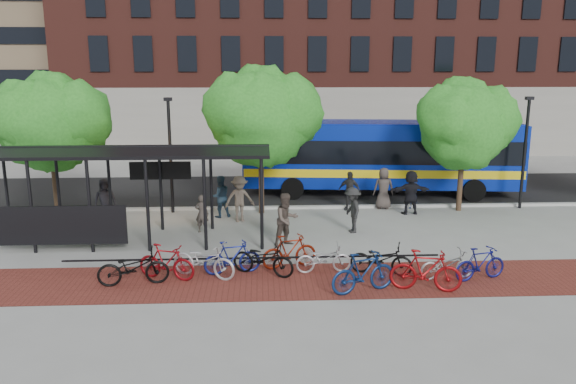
{
  "coord_description": "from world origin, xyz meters",
  "views": [
    {
      "loc": [
        -3.02,
        -21.14,
        6.41
      ],
      "look_at": [
        -1.96,
        0.37,
        1.6
      ],
      "focal_mm": 35.0,
      "sensor_mm": 36.0,
      "label": 1
    }
  ],
  "objects_px": {
    "pedestrian_7": "(413,192)",
    "pedestrian_2": "(220,197)",
    "bus": "(380,153)",
    "pedestrian_9": "(352,210)",
    "bike_4": "(263,259)",
    "bike_8": "(381,259)",
    "bike_10": "(447,264)",
    "bike_5": "(289,251)",
    "bike_0": "(133,267)",
    "bike_6": "(324,258)",
    "bike_7": "(363,273)",
    "bus_shelter": "(122,162)",
    "pedestrian_3": "(240,199)",
    "bike_11": "(480,264)",
    "pedestrian_0": "(105,200)",
    "tree_a": "(52,119)",
    "pedestrian_6": "(384,188)",
    "pedestrian_4": "(349,191)",
    "bike_3": "(232,257)",
    "bike_9": "(426,271)",
    "lamp_post_right": "(525,149)",
    "lamp_post_left": "(170,152)",
    "pedestrian_5": "(411,192)",
    "tree_b": "(263,113)",
    "bike_2": "(204,260)",
    "pedestrian_8": "(287,219)",
    "tree_c": "(466,121)",
    "pedestrian_1": "(202,214)"
  },
  "relations": [
    {
      "from": "bike_5",
      "to": "pedestrian_0",
      "type": "relative_size",
      "value": 1.0
    },
    {
      "from": "tree_b",
      "to": "bike_10",
      "type": "distance_m",
      "value": 10.84
    },
    {
      "from": "bus_shelter",
      "to": "pedestrian_7",
      "type": "xyz_separation_m",
      "value": [
        12.13,
        4.28,
        -2.24
      ]
    },
    {
      "from": "bike_3",
      "to": "bike_6",
      "type": "xyz_separation_m",
      "value": [
        2.89,
        -0.02,
        -0.08
      ]
    },
    {
      "from": "lamp_post_right",
      "to": "bike_3",
      "type": "xyz_separation_m",
      "value": [
        -12.94,
        -7.88,
        -2.2
      ]
    },
    {
      "from": "bike_10",
      "to": "lamp_post_right",
      "type": "bearing_deg",
      "value": -44.46
    },
    {
      "from": "pedestrian_2",
      "to": "pedestrian_4",
      "type": "bearing_deg",
      "value": 171.78
    },
    {
      "from": "bike_11",
      "to": "pedestrian_9",
      "type": "relative_size",
      "value": 0.97
    },
    {
      "from": "bike_4",
      "to": "pedestrian_7",
      "type": "distance_m",
      "value": 10.79
    },
    {
      "from": "lamp_post_left",
      "to": "bike_6",
      "type": "distance_m",
      "value": 10.15
    },
    {
      "from": "bike_10",
      "to": "pedestrian_6",
      "type": "height_order",
      "value": "pedestrian_6"
    },
    {
      "from": "bike_4",
      "to": "pedestrian_5",
      "type": "bearing_deg",
      "value": -18.02
    },
    {
      "from": "bus_shelter",
      "to": "pedestrian_3",
      "type": "height_order",
      "value": "bus_shelter"
    },
    {
      "from": "bike_8",
      "to": "pedestrian_6",
      "type": "height_order",
      "value": "pedestrian_6"
    },
    {
      "from": "pedestrian_5",
      "to": "pedestrian_6",
      "type": "bearing_deg",
      "value": -47.74
    },
    {
      "from": "bike_2",
      "to": "pedestrian_3",
      "type": "distance_m",
      "value": 6.57
    },
    {
      "from": "bike_10",
      "to": "bike_5",
      "type": "bearing_deg",
      "value": 67.47
    },
    {
      "from": "tree_c",
      "to": "pedestrian_7",
      "type": "relative_size",
      "value": 3.9
    },
    {
      "from": "lamp_post_left",
      "to": "pedestrian_1",
      "type": "distance_m",
      "value": 4.15
    },
    {
      "from": "bus",
      "to": "pedestrian_9",
      "type": "relative_size",
      "value": 7.72
    },
    {
      "from": "bus",
      "to": "pedestrian_8",
      "type": "xyz_separation_m",
      "value": [
        -5.18,
        -8.33,
        -1.15
      ]
    },
    {
      "from": "tree_a",
      "to": "bike_11",
      "type": "distance_m",
      "value": 18.15
    },
    {
      "from": "pedestrian_0",
      "to": "bike_4",
      "type": "bearing_deg",
      "value": -62.43
    },
    {
      "from": "lamp_post_right",
      "to": "bike_8",
      "type": "height_order",
      "value": "lamp_post_right"
    },
    {
      "from": "bike_3",
      "to": "bike_9",
      "type": "bearing_deg",
      "value": -119.29
    },
    {
      "from": "tree_c",
      "to": "pedestrian_1",
      "type": "height_order",
      "value": "tree_c"
    },
    {
      "from": "bike_11",
      "to": "pedestrian_6",
      "type": "xyz_separation_m",
      "value": [
        -1.06,
        8.98,
        0.43
      ]
    },
    {
      "from": "bike_3",
      "to": "pedestrian_5",
      "type": "relative_size",
      "value": 0.92
    },
    {
      "from": "lamp_post_left",
      "to": "bike_11",
      "type": "bearing_deg",
      "value": -39.44
    },
    {
      "from": "bike_6",
      "to": "pedestrian_3",
      "type": "xyz_separation_m",
      "value": [
        -2.87,
        6.24,
        0.51
      ]
    },
    {
      "from": "lamp_post_right",
      "to": "bike_8",
      "type": "distance_m",
      "value": 11.82
    },
    {
      "from": "pedestrian_1",
      "to": "pedestrian_6",
      "type": "xyz_separation_m",
      "value": [
        7.97,
        3.46,
        0.19
      ]
    },
    {
      "from": "tree_a",
      "to": "tree_b",
      "type": "height_order",
      "value": "tree_b"
    },
    {
      "from": "lamp_post_right",
      "to": "tree_b",
      "type": "bearing_deg",
      "value": -178.8
    },
    {
      "from": "bike_8",
      "to": "bike_0",
      "type": "bearing_deg",
      "value": 111.62
    },
    {
      "from": "bike_9",
      "to": "bike_10",
      "type": "relative_size",
      "value": 1.18
    },
    {
      "from": "bus_shelter",
      "to": "bike_3",
      "type": "height_order",
      "value": "bus_shelter"
    },
    {
      "from": "pedestrian_6",
      "to": "bike_3",
      "type": "bearing_deg",
      "value": 54.93
    },
    {
      "from": "bike_0",
      "to": "pedestrian_8",
      "type": "bearing_deg",
      "value": -61.27
    },
    {
      "from": "bike_4",
      "to": "bike_8",
      "type": "height_order",
      "value": "bike_4"
    },
    {
      "from": "bike_4",
      "to": "pedestrian_1",
      "type": "xyz_separation_m",
      "value": [
        -2.38,
        4.78,
        0.23
      ]
    },
    {
      "from": "bike_6",
      "to": "bike_7",
      "type": "relative_size",
      "value": 0.87
    },
    {
      "from": "bus_shelter",
      "to": "pedestrian_3",
      "type": "relative_size",
      "value": 5.42
    },
    {
      "from": "pedestrian_3",
      "to": "pedestrian_6",
      "type": "relative_size",
      "value": 1.02
    },
    {
      "from": "bike_6",
      "to": "pedestrian_7",
      "type": "xyz_separation_m",
      "value": [
        5.05,
        8.1,
        0.29
      ]
    },
    {
      "from": "pedestrian_0",
      "to": "pedestrian_6",
      "type": "relative_size",
      "value": 0.97
    },
    {
      "from": "tree_b",
      "to": "bike_7",
      "type": "height_order",
      "value": "tree_b"
    },
    {
      "from": "pedestrian_3",
      "to": "bus",
      "type": "bearing_deg",
      "value": 21.1
    },
    {
      "from": "bike_10",
      "to": "pedestrian_2",
      "type": "height_order",
      "value": "pedestrian_2"
    },
    {
      "from": "pedestrian_7",
      "to": "pedestrian_2",
      "type": "bearing_deg",
      "value": -26.03
    }
  ]
}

